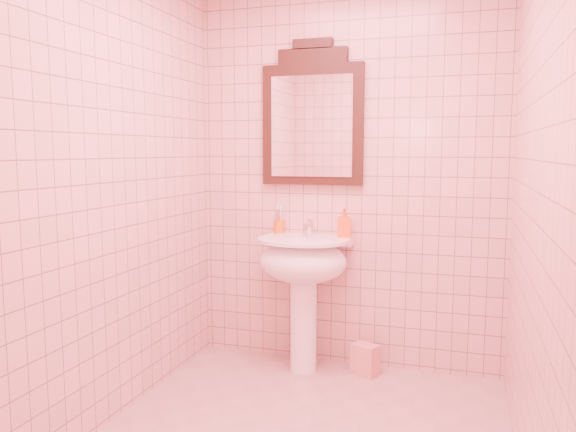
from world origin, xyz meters
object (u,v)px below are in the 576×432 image
(mirror, at_px, (312,118))
(soap_dispenser, at_px, (344,223))
(toothbrush_cup, at_px, (279,226))
(towel, at_px, (365,359))
(pedestal_sink, at_px, (303,270))

(mirror, distance_m, soap_dispenser, 0.71)
(toothbrush_cup, height_order, towel, toothbrush_cup)
(pedestal_sink, xyz_separation_m, soap_dispenser, (0.23, 0.14, 0.29))
(mirror, bearing_deg, pedestal_sink, -90.00)
(soap_dispenser, distance_m, towel, 0.88)
(soap_dispenser, height_order, towel, soap_dispenser)
(towel, bearing_deg, toothbrush_cup, 168.61)
(toothbrush_cup, distance_m, soap_dispenser, 0.46)
(towel, bearing_deg, soap_dispenser, 152.77)
(toothbrush_cup, xyz_separation_m, soap_dispenser, (0.45, -0.04, 0.05))
(pedestal_sink, bearing_deg, towel, 8.35)
(mirror, bearing_deg, soap_dispenser, -14.73)
(mirror, height_order, towel, mirror)
(mirror, xyz_separation_m, soap_dispenser, (0.23, -0.06, -0.67))
(pedestal_sink, height_order, soap_dispenser, soap_dispenser)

